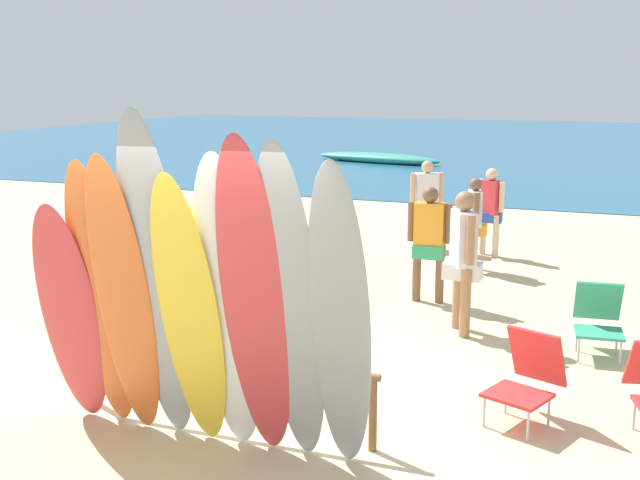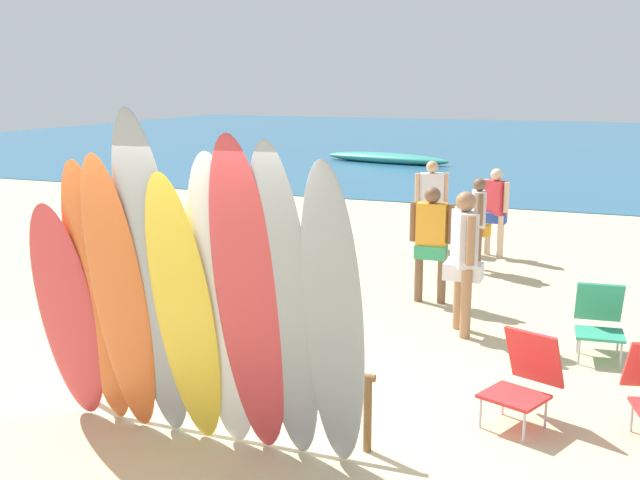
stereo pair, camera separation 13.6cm
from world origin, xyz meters
name	(u,v)px [view 2 (the right image)]	position (x,y,z in m)	size (l,w,h in m)	color
ground	(488,199)	(0.00, 14.00, 0.00)	(60.00, 60.00, 0.00)	#D3BC8C
ocean_water	(555,143)	(0.00, 32.67, 0.01)	(60.00, 40.00, 0.02)	#235B7F
surfboard_rack	(218,368)	(0.00, 0.00, 0.52)	(2.86, 0.07, 0.67)	brown
surfboard_red_0	(67,314)	(-1.20, -0.46, 1.01)	(0.56, 0.07, 2.05)	#D13D42
surfboard_orange_1	(97,297)	(-0.89, -0.44, 1.19)	(0.49, 0.08, 2.41)	orange
surfboard_orange_2	(120,299)	(-0.60, -0.52, 1.23)	(0.51, 0.08, 2.49)	orange
surfboard_grey_3	(152,281)	(-0.29, -0.51, 1.40)	(0.54, 0.08, 2.83)	#999EA3
surfboard_yellow_4	(185,314)	(0.00, -0.52, 1.17)	(0.55, 0.07, 2.38)	yellow
surfboard_white_5	(223,308)	(0.33, -0.49, 1.25)	(0.52, 0.06, 2.53)	white
surfboard_red_6	(249,304)	(0.59, -0.54, 1.32)	(0.54, 0.08, 2.69)	#D13D42
surfboard_grey_7	(285,310)	(0.87, -0.52, 1.30)	(0.49, 0.06, 2.65)	#999EA3
surfboard_grey_8	(333,323)	(1.26, -0.51, 1.24)	(0.46, 0.08, 2.53)	#999EA3
beachgoer_strolling	(464,253)	(1.48, 3.28, 0.99)	(0.45, 0.60, 1.71)	#9E704C
beachgoer_midbeach	(431,237)	(0.81, 4.42, 0.91)	(0.60, 0.25, 1.59)	brown
beachgoer_photographing	(431,199)	(0.01, 7.75, 0.91)	(0.55, 0.36, 1.58)	tan
beachgoer_near_rack	(495,206)	(1.16, 7.56, 0.87)	(0.48, 0.38, 1.51)	beige
beachgoer_by_water	(478,218)	(1.08, 6.42, 0.85)	(0.38, 0.54, 1.48)	brown
beach_chair_blue	(525,376)	(2.48, 1.03, 0.43)	(0.71, 0.81, 0.83)	#B7B7BC
beach_chair_striped	(599,318)	(3.02, 3.10, 0.42)	(0.57, 0.78, 0.80)	#B7B7BC
distant_boat	(386,158)	(-4.89, 21.28, 0.18)	(5.00, 1.97, 0.39)	teal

